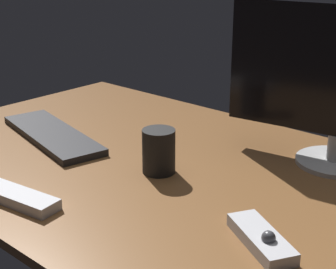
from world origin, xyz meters
TOP-DOWN VIEW (x-y plane):
  - desk at (0.00, 0.00)cm, footprint 140.00×84.00cm
  - keyboard at (-35.32, -5.99)cm, footprint 40.25×19.99cm
  - media_remote at (33.05, -13.90)cm, footprint 16.26×12.54cm
  - tv_remote at (-10.90, -32.36)cm, footprint 19.28×7.98cm
  - coffee_mug at (-0.02, -3.35)cm, footprint 7.30×7.30cm

SIDE VIEW (x-z plane):
  - desk at x=0.00cm, z-range 0.00..2.00cm
  - keyboard at x=-35.32cm, z-range 2.00..3.76cm
  - tv_remote at x=-10.90cm, z-range 2.00..4.20cm
  - media_remote at x=33.05cm, z-range 1.30..5.18cm
  - coffee_mug at x=-0.02cm, z-range 2.00..11.93cm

